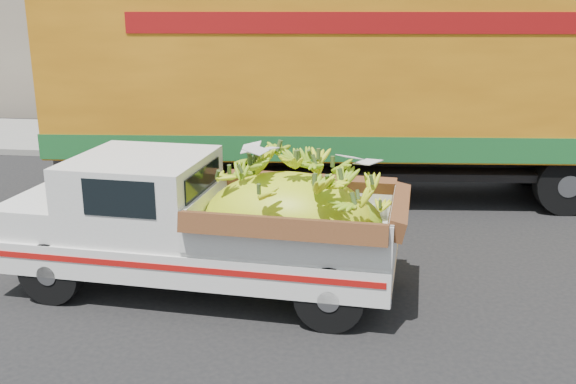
# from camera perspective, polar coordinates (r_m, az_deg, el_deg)

# --- Properties ---
(ground) EXTENTS (100.00, 100.00, 0.00)m
(ground) POSITION_cam_1_polar(r_m,az_deg,el_deg) (8.97, -7.52, -7.77)
(ground) COLOR black
(ground) RESTS_ON ground
(curb) EXTENTS (60.00, 0.25, 0.15)m
(curb) POSITION_cam_1_polar(r_m,az_deg,el_deg) (15.32, -0.79, 2.87)
(curb) COLOR gray
(curb) RESTS_ON ground
(sidewalk) EXTENTS (60.00, 4.00, 0.14)m
(sidewalk) POSITION_cam_1_polar(r_m,az_deg,el_deg) (17.35, 0.28, 4.46)
(sidewalk) COLOR gray
(sidewalk) RESTS_ON ground
(building_left) EXTENTS (18.00, 6.00, 5.00)m
(building_left) POSITION_cam_1_polar(r_m,az_deg,el_deg) (24.96, -16.77, 13.05)
(building_left) COLOR gray
(building_left) RESTS_ON ground
(pickup_truck) EXTENTS (5.15, 2.16, 1.77)m
(pickup_truck) POSITION_cam_1_polar(r_m,az_deg,el_deg) (8.27, -5.22, -2.74)
(pickup_truck) COLOR black
(pickup_truck) RESTS_ON ground
(semi_trailer) EXTENTS (12.04, 3.70, 3.80)m
(semi_trailer) POSITION_cam_1_polar(r_m,az_deg,el_deg) (12.37, 7.28, 9.14)
(semi_trailer) COLOR black
(semi_trailer) RESTS_ON ground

